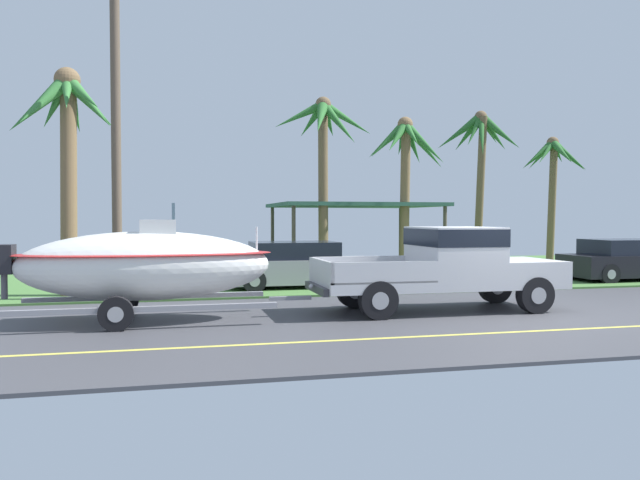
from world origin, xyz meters
name	(u,v)px	position (x,y,z in m)	size (l,w,h in m)	color
ground	(382,279)	(0.00, 8.38, -0.01)	(36.00, 22.00, 0.11)	#424247
pickup_truck_towing	(452,264)	(-0.89, 1.01, 1.04)	(5.72, 2.03, 1.88)	silver
boat_on_trailer	(145,265)	(-7.59, 1.01, 1.14)	(6.20, 2.21, 2.38)	gray
parked_sedan_near	(299,266)	(-3.36, 6.11, 0.67)	(4.44, 1.89, 1.38)	#99999E
parked_sedan_far	(630,261)	(7.69, 5.65, 0.67)	(4.46, 1.93, 1.38)	black
carport_awning	(353,207)	(0.04, 11.96, 2.53)	(6.26, 5.13, 2.66)	#4C4238
palm_tree_near_left	(324,139)	(-1.73, 9.61, 4.87)	(3.79, 3.14, 6.37)	brown
palm_tree_near_right	(554,165)	(10.04, 13.42, 4.49)	(3.14, 3.86, 5.81)	brown
palm_tree_mid	(66,127)	(-9.71, 5.58, 4.47)	(2.85, 2.50, 6.03)	brown
palm_tree_far_left	(480,146)	(5.44, 11.70, 5.04)	(3.45, 2.85, 6.50)	brown
palm_tree_far_right	(406,155)	(1.39, 9.74, 4.40)	(3.15, 2.53, 5.80)	brown
utility_pole	(116,119)	(-8.38, 4.57, 4.57)	(0.24, 1.80, 8.84)	brown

